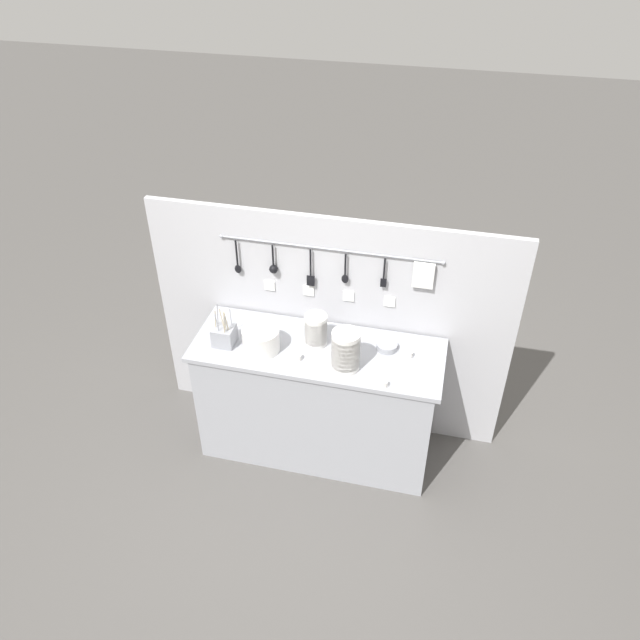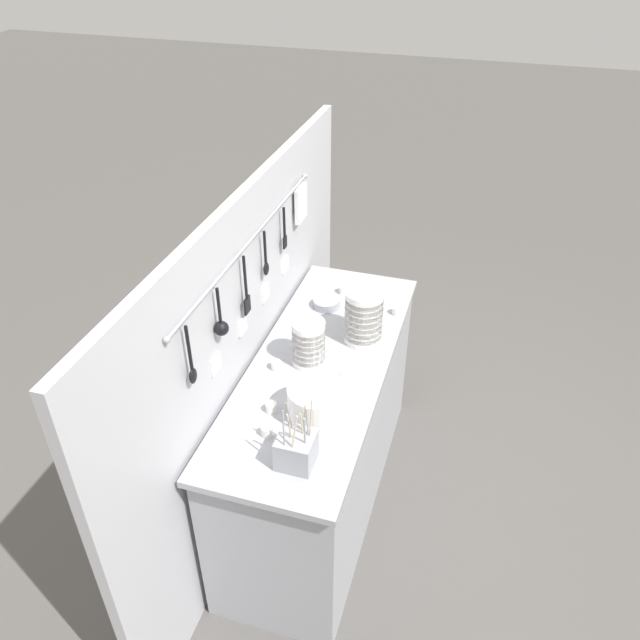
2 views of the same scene
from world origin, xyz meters
name	(u,v)px [view 1 (image 1 of 2)]	position (x,y,z in m)	size (l,w,h in m)	color
ground_plane	(318,445)	(0.00, 0.00, 0.00)	(20.00, 20.00, 0.00)	#514F4C
counter	(318,400)	(0.00, 0.00, 0.43)	(1.55, 0.57, 0.87)	#9EA0A8
back_wall	(329,326)	(0.00, 0.32, 0.81)	(2.35, 0.09, 1.60)	#B2B2B7
bowl_stack_back_corner	(346,351)	(0.20, -0.13, 1.00)	(0.17, 0.17, 0.26)	white
bowl_stack_nested_right	(316,330)	(-0.02, 0.05, 0.97)	(0.14, 0.14, 0.21)	white
plate_stack	(261,340)	(-0.33, -0.09, 0.94)	(0.23, 0.23, 0.15)	white
steel_mixing_bowl	(387,346)	(0.41, 0.10, 0.89)	(0.13, 0.13, 0.04)	#93969E
cutlery_caddy	(224,335)	(-0.57, -0.08, 0.93)	(0.13, 0.13, 0.28)	#93969E
cup_beside_plates	(350,343)	(0.19, 0.07, 0.89)	(0.04, 0.04, 0.04)	white
cup_front_left	(298,357)	(-0.09, -0.13, 0.89)	(0.04, 0.04, 0.04)	white
cup_back_right	(308,328)	(-0.10, 0.17, 0.89)	(0.04, 0.04, 0.04)	white
cup_edge_far	(267,329)	(-0.35, 0.10, 0.89)	(0.04, 0.04, 0.04)	white
cup_by_caddy	(409,354)	(0.56, 0.05, 0.89)	(0.04, 0.04, 0.04)	white
cup_back_left	(384,384)	(0.45, -0.24, 0.89)	(0.04, 0.04, 0.04)	white
cup_front_right	(247,329)	(-0.48, 0.07, 0.89)	(0.04, 0.04, 0.04)	white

